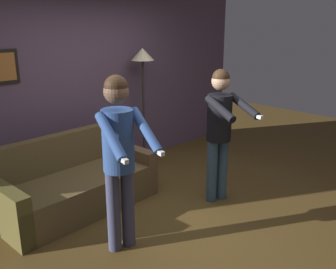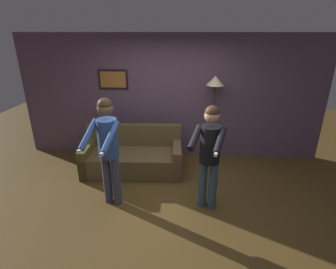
# 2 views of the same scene
# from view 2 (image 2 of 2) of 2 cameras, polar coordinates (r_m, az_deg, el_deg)

# --- Properties ---
(ground_plane) EXTENTS (12.00, 12.00, 0.00)m
(ground_plane) POSITION_cam_2_polar(r_m,az_deg,el_deg) (4.39, -1.21, -14.99)
(ground_plane) COLOR brown
(back_wall_assembly) EXTENTS (6.40, 0.09, 2.60)m
(back_wall_assembly) POSITION_cam_2_polar(r_m,az_deg,el_deg) (5.60, 0.44, 8.04)
(back_wall_assembly) COLOR #5D475D
(back_wall_assembly) RESTS_ON ground_plane
(couch) EXTENTS (1.94, 0.95, 0.87)m
(couch) POSITION_cam_2_polar(r_m,az_deg,el_deg) (5.26, -7.63, -5.04)
(couch) COLOR brown
(couch) RESTS_ON ground_plane
(torchiere_lamp) EXTENTS (0.34, 0.34, 1.82)m
(torchiere_lamp) POSITION_cam_2_polar(r_m,az_deg,el_deg) (5.28, 10.11, 9.33)
(torchiere_lamp) COLOR #332D28
(torchiere_lamp) RESTS_ON ground_plane
(person_standing_left) EXTENTS (0.52, 0.70, 1.75)m
(person_standing_left) POSITION_cam_2_polar(r_m,az_deg,el_deg) (4.01, -13.00, -1.84)
(person_standing_left) COLOR #3F4362
(person_standing_left) RESTS_ON ground_plane
(person_standing_right) EXTENTS (0.55, 0.73, 1.67)m
(person_standing_right) POSITION_cam_2_polar(r_m,az_deg,el_deg) (3.87, 9.06, -3.27)
(person_standing_right) COLOR #36536D
(person_standing_right) RESTS_ON ground_plane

